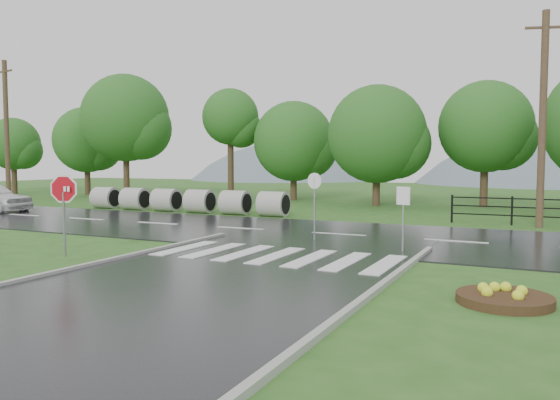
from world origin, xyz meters
The scene contains 12 objects.
ground centered at (0.00, 0.00, 0.00)m, with size 120.00×120.00×0.00m, color #2C5D1F.
main_road centered at (0.00, 10.00, 0.00)m, with size 90.00×8.00×0.04m, color black.
crosswalk centered at (0.00, 5.00, 0.06)m, with size 6.50×2.80×0.02m.
hills centered at (3.49, 65.00, -15.54)m, with size 102.00×48.00×48.00m.
treeline centered at (1.00, 24.00, 0.00)m, with size 83.20×5.20×10.00m.
culvert_pipes centered at (-10.32, 15.00, 0.60)m, with size 11.80×1.20×1.20m.
stop_sign centered at (-5.31, 2.61, 1.69)m, with size 1.02×0.35×2.40m.
flower_bed centered at (5.90, 2.47, 0.13)m, with size 1.71×1.71×0.34m.
reg_sign_small centered at (2.92, 7.24, 1.37)m, with size 0.41×0.14×1.90m.
reg_sign_round centered at (-0.25, 8.35, 1.42)m, with size 0.52×0.11×2.25m.
utility_pole_west centered at (-24.16, 15.50, 4.56)m, with size 1.59×0.35×8.97m.
utility_pole_east centered at (6.40, 15.50, 4.28)m, with size 1.46×0.53×8.43m.
Camera 1 is at (6.47, -8.21, 2.60)m, focal length 35.00 mm.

